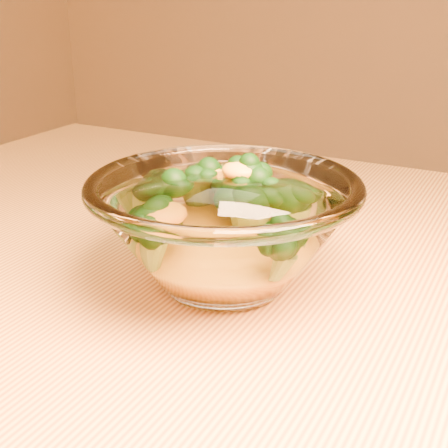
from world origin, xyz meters
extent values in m
cube|color=gold|center=(0.00, 0.00, 0.73)|extent=(1.20, 0.80, 0.04)
cylinder|color=brown|center=(-0.54, 0.34, 0.35)|extent=(0.06, 0.06, 0.71)
ellipsoid|color=white|center=(-0.08, -0.02, 0.76)|extent=(0.10, 0.10, 0.02)
torus|color=white|center=(-0.08, -0.02, 0.84)|extent=(0.22, 0.22, 0.01)
ellipsoid|color=orange|center=(-0.08, -0.02, 0.78)|extent=(0.11, 0.11, 0.03)
camera|label=1|loc=(0.14, -0.43, 0.99)|focal=50.00mm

